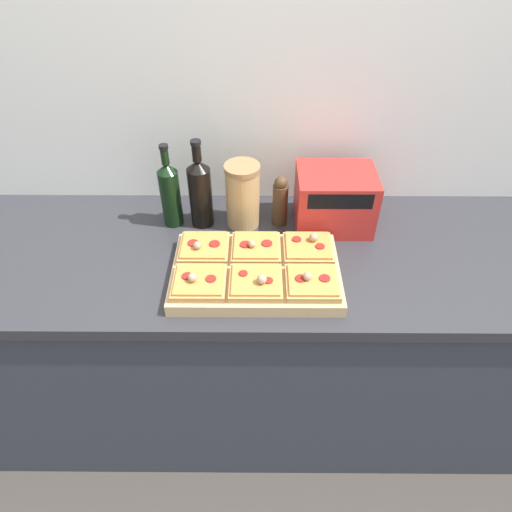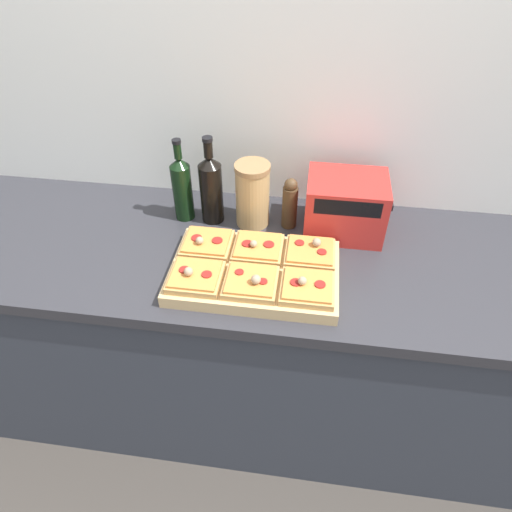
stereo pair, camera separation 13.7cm
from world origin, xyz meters
The scene contains 15 objects.
ground_plane centered at (0.00, 0.00, 0.00)m, with size 12.00×12.00×0.00m, color #3D3833.
wall_back centered at (0.00, 0.67, 1.25)m, with size 6.00×0.06×2.50m.
kitchen_counter centered at (0.00, 0.32, 0.45)m, with size 2.63×0.67×0.89m.
cutting_board centered at (-0.07, 0.20, 0.91)m, with size 0.50×0.32×0.04m, color tan.
pizza_slice_back_left centered at (-0.23, 0.27, 0.94)m, with size 0.15×0.14×0.05m.
pizza_slice_back_center centered at (-0.07, 0.27, 0.94)m, with size 0.15×0.14×0.05m.
pizza_slice_back_right centered at (0.10, 0.28, 0.94)m, with size 0.15×0.14×0.06m.
pizza_slice_front_left centered at (-0.23, 0.12, 0.94)m, with size 0.15×0.14×0.05m.
pizza_slice_front_center centered at (-0.06, 0.12, 0.94)m, with size 0.15×0.14×0.06m.
pizza_slice_front_right centered at (0.09, 0.12, 0.94)m, with size 0.15×0.14×0.05m.
olive_oil_bottle centered at (-0.35, 0.48, 1.01)m, with size 0.07×0.07×0.30m.
wine_bottle centered at (-0.25, 0.48, 1.02)m, with size 0.08×0.08×0.31m.
grain_jar_tall centered at (-0.11, 0.48, 1.00)m, with size 0.12×0.12×0.23m.
pepper_mill centered at (0.01, 0.48, 0.98)m, with size 0.05×0.05×0.18m.
toaster_oven centered at (0.20, 0.47, 0.99)m, with size 0.28×0.20×0.20m.
Camera 1 is at (-0.06, -0.80, 1.85)m, focal length 32.00 mm.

